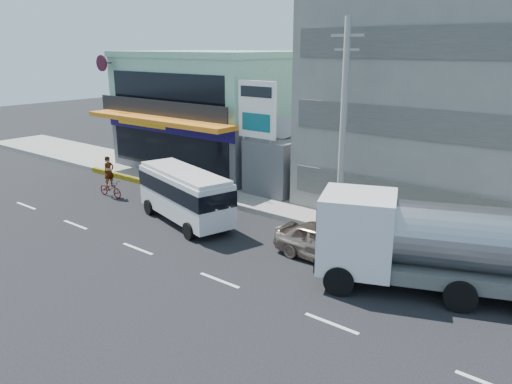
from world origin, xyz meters
TOP-DOWN VIEW (x-y plane):
  - ground at (0.00, 0.00)m, footprint 120.00×120.00m
  - sidewalk at (5.00, 9.50)m, footprint 70.00×5.00m
  - shop_building at (-8.00, 13.95)m, footprint 12.40×11.70m
  - concrete_building at (10.00, 15.00)m, footprint 16.00×12.00m
  - gap_structure at (0.00, 12.00)m, footprint 3.00×6.00m
  - satellite_dish at (0.00, 11.00)m, footprint 1.50×1.50m
  - billboard at (-0.50, 9.20)m, footprint 2.60×0.18m
  - utility_pole_near at (6.00, 7.40)m, footprint 1.60×0.30m
  - minibus at (-0.92, 3.83)m, footprint 6.84×3.73m
  - sedan at (7.20, 4.20)m, footprint 4.64×2.03m
  - tanker_truck at (11.64, 4.27)m, footprint 9.24×5.74m
  - motorcycle_rider at (-7.74, 4.12)m, footprint 1.95×0.72m

SIDE VIEW (x-z plane):
  - ground at x=0.00m, z-range 0.00..0.00m
  - sidewalk at x=5.00m, z-range 0.00..0.30m
  - sedan at x=7.20m, z-range 0.00..1.56m
  - motorcycle_rider at x=-7.74m, z-range -0.42..2.06m
  - minibus at x=-0.92m, z-range 0.26..3.00m
  - gap_structure at x=0.00m, z-range 0.00..3.50m
  - tanker_truck at x=11.64m, z-range 0.13..3.65m
  - satellite_dish at x=0.00m, z-range 3.50..3.65m
  - shop_building at x=-8.00m, z-range 0.00..8.00m
  - billboard at x=-0.50m, z-range 1.48..8.38m
  - utility_pole_near at x=6.00m, z-range 0.15..10.15m
  - concrete_building at x=10.00m, z-range 0.00..14.00m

